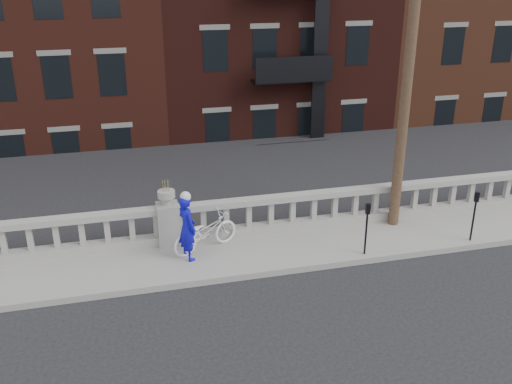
# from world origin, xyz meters

# --- Properties ---
(ground) EXTENTS (120.00, 120.00, 0.00)m
(ground) POSITION_xyz_m (0.00, 0.00, 0.00)
(ground) COLOR black
(ground) RESTS_ON ground
(sidewalk) EXTENTS (32.00, 2.20, 0.15)m
(sidewalk) POSITION_xyz_m (0.00, 3.00, 0.07)
(sidewalk) COLOR gray
(sidewalk) RESTS_ON ground
(balustrade) EXTENTS (28.00, 0.34, 1.03)m
(balustrade) POSITION_xyz_m (0.00, 3.95, 0.64)
(balustrade) COLOR gray
(balustrade) RESTS_ON sidewalk
(planter_pedestal) EXTENTS (0.55, 0.55, 1.76)m
(planter_pedestal) POSITION_xyz_m (0.00, 3.95, 0.83)
(planter_pedestal) COLOR gray
(planter_pedestal) RESTS_ON sidewalk
(lower_level) EXTENTS (80.00, 44.00, 20.80)m
(lower_level) POSITION_xyz_m (0.56, 23.04, 2.63)
(lower_level) COLOR #605E59
(lower_level) RESTS_ON ground
(utility_pole) EXTENTS (1.60, 0.28, 10.00)m
(utility_pole) POSITION_xyz_m (6.20, 3.60, 5.24)
(utility_pole) COLOR #422D1E
(utility_pole) RESTS_ON sidewalk
(parking_meter_b) EXTENTS (0.10, 0.09, 1.36)m
(parking_meter_b) POSITION_xyz_m (4.68, 2.15, 1.00)
(parking_meter_b) COLOR black
(parking_meter_b) RESTS_ON sidewalk
(parking_meter_c) EXTENTS (0.10, 0.09, 1.36)m
(parking_meter_c) POSITION_xyz_m (7.69, 2.15, 1.00)
(parking_meter_c) COLOR black
(parking_meter_c) RESTS_ON sidewalk
(bicycle) EXTENTS (1.94, 1.34, 0.97)m
(bicycle) POSITION_xyz_m (0.87, 3.39, 0.63)
(bicycle) COLOR white
(bicycle) RESTS_ON sidewalk
(cyclist) EXTENTS (0.59, 0.71, 1.66)m
(cyclist) POSITION_xyz_m (0.37, 3.02, 0.98)
(cyclist) COLOR #0E0CB7
(cyclist) RESTS_ON sidewalk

